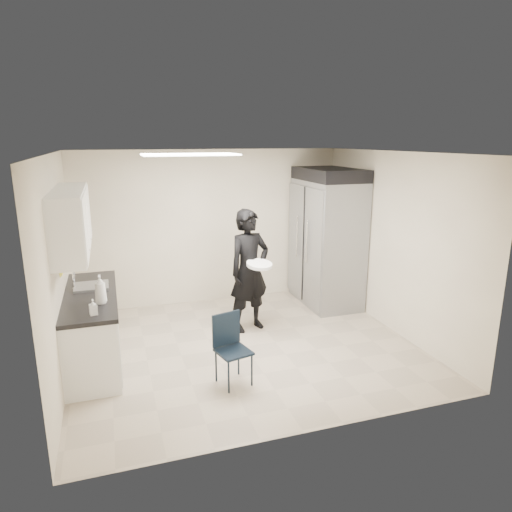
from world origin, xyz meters
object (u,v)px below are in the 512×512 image
object	(u,v)px
folding_chair	(234,352)
man_tuxedo	(249,271)
commercial_fridge	(327,243)
lower_counter	(93,330)

from	to	relation	value
folding_chair	man_tuxedo	bearing A→B (deg)	51.97
commercial_fridge	lower_counter	bearing A→B (deg)	-164.12
lower_counter	man_tuxedo	bearing A→B (deg)	9.78
lower_counter	commercial_fridge	size ratio (longest dim) A/B	0.90
commercial_fridge	man_tuxedo	bearing A→B (deg)	-156.32
man_tuxedo	folding_chair	bearing A→B (deg)	-130.98
lower_counter	commercial_fridge	bearing A→B (deg)	15.88
man_tuxedo	commercial_fridge	bearing A→B (deg)	6.37
lower_counter	man_tuxedo	size ratio (longest dim) A/B	1.05
lower_counter	folding_chair	xyz separation A→B (m)	(1.55, -1.09, -0.03)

